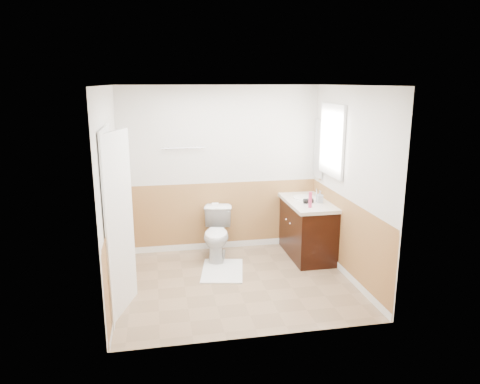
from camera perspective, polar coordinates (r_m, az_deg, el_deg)
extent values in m
plane|color=#8C7051|center=(5.95, -0.50, -11.44)|extent=(3.00, 3.00, 0.00)
plane|color=white|center=(5.38, -0.56, 13.42)|extent=(3.00, 3.00, 0.00)
plane|color=silver|center=(6.78, -2.50, 2.87)|extent=(3.00, 0.00, 3.00)
plane|color=silver|center=(4.30, 2.57, -3.62)|extent=(3.00, 0.00, 3.00)
plane|color=silver|center=(5.47, -16.18, -0.35)|extent=(0.00, 3.00, 3.00)
plane|color=silver|center=(5.97, 13.77, 0.97)|extent=(0.00, 3.00, 3.00)
plane|color=#A68042|center=(6.95, -2.42, -3.23)|extent=(3.00, 0.00, 3.00)
plane|color=#A68042|center=(4.59, 2.43, -12.53)|extent=(3.00, 0.00, 3.00)
plane|color=#A68042|center=(5.70, -15.55, -7.68)|extent=(0.00, 2.60, 2.60)
plane|color=#A68042|center=(6.18, 13.27, -5.83)|extent=(0.00, 2.60, 2.60)
imported|color=white|center=(6.60, -2.93, -5.39)|extent=(0.54, 0.79, 0.74)
cube|color=white|center=(6.27, -2.25, -9.98)|extent=(0.69, 0.89, 0.02)
cube|color=black|center=(6.75, 8.57, -4.80)|extent=(0.55, 1.10, 0.80)
sphere|color=silver|center=(6.52, 6.41, -4.01)|extent=(0.03, 0.03, 0.03)
sphere|color=silver|center=(6.70, 5.91, -3.50)|extent=(0.03, 0.03, 0.03)
cube|color=silver|center=(6.63, 8.62, -1.32)|extent=(0.60, 1.15, 0.05)
cylinder|color=white|center=(6.76, 8.29, -0.71)|extent=(0.36, 0.36, 0.02)
cylinder|color=silver|center=(6.80, 9.75, -0.14)|extent=(0.02, 0.02, 0.14)
cylinder|color=#CE3562|center=(6.25, 8.93, -0.98)|extent=(0.05, 0.05, 0.22)
imported|color=#97A0AB|center=(6.52, 10.11, -0.59)|extent=(0.08, 0.09, 0.18)
cylinder|color=black|center=(6.48, 8.69, -1.12)|extent=(0.14, 0.07, 0.07)
cylinder|color=black|center=(6.47, 8.45, -1.41)|extent=(0.03, 0.03, 0.07)
cube|color=silver|center=(6.91, 9.98, 5.39)|extent=(0.02, 0.35, 0.90)
cube|color=white|center=(6.41, 11.62, 6.48)|extent=(0.04, 0.80, 1.00)
cube|color=white|center=(6.42, 11.75, 6.48)|extent=(0.01, 0.70, 0.90)
cube|color=white|center=(5.09, -15.32, -4.03)|extent=(0.29, 0.78, 2.04)
cube|color=white|center=(5.10, -16.18, -3.95)|extent=(0.02, 0.92, 2.10)
sphere|color=silver|center=(5.42, -14.39, -3.65)|extent=(0.06, 0.06, 0.06)
cylinder|color=silver|center=(6.62, -7.20, 5.57)|extent=(0.62, 0.02, 0.02)
cylinder|color=silver|center=(6.83, -3.19, -1.82)|extent=(0.14, 0.02, 0.02)
cylinder|color=white|center=(6.83, -3.19, -1.82)|extent=(0.10, 0.11, 0.11)
cube|color=white|center=(6.86, -3.18, -2.70)|extent=(0.10, 0.01, 0.16)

